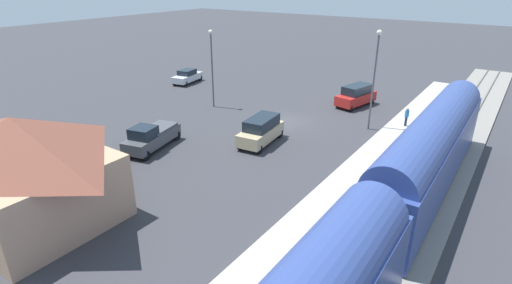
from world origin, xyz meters
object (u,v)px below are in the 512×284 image
object	(u,v)px
suv_tan	(261,130)
sedan_silver	(187,76)
pedestrian_on_platform	(407,115)
light_pole_near_platform	(375,70)
suv_red	(356,95)
station_building	(20,166)
light_pole_lot_center	(212,60)
pickup_charcoal	(151,137)

from	to	relation	value
suv_tan	sedan_silver	distance (m)	21.88
sedan_silver	suv_tan	bearing A→B (deg)	149.58
pedestrian_on_platform	light_pole_near_platform	size ratio (longest dim) A/B	0.20
sedan_silver	suv_red	bearing A→B (deg)	-171.89
station_building	sedan_silver	bearing A→B (deg)	-63.24
suv_tan	light_pole_lot_center	distance (m)	11.61
sedan_silver	light_pole_lot_center	size ratio (longest dim) A/B	0.60
suv_red	pickup_charcoal	bearing A→B (deg)	65.49
light_pole_near_platform	light_pole_lot_center	size ratio (longest dim) A/B	1.10
station_building	pedestrian_on_platform	xyz separation A→B (m)	(-13.92, -26.46, -1.83)
suv_red	sedan_silver	world-z (taller)	suv_red
station_building	light_pole_near_platform	distance (m)	27.08
suv_tan	station_building	bearing A→B (deg)	72.90
pedestrian_on_platform	station_building	bearing A→B (deg)	62.25
station_building	suv_red	distance (m)	31.49
station_building	light_pole_near_platform	xyz separation A→B (m)	(-11.20, -24.55, 2.28)
sedan_silver	light_pole_near_platform	xyz separation A→B (m)	(-25.03, 2.89, 4.52)
pickup_charcoal	sedan_silver	world-z (taller)	pickup_charcoal
pickup_charcoal	sedan_silver	size ratio (longest dim) A/B	1.20
suv_red	pickup_charcoal	distance (m)	22.01
suv_red	light_pole_lot_center	bearing A→B (deg)	35.89
light_pole_near_platform	suv_red	bearing A→B (deg)	-59.01
station_building	light_pole_near_platform	world-z (taller)	light_pole_near_platform
light_pole_near_platform	light_pole_lot_center	xyz separation A→B (m)	(15.77, 2.88, -0.43)
pedestrian_on_platform	light_pole_lot_center	distance (m)	19.45
pickup_charcoal	sedan_silver	xyz separation A→B (m)	(12.33, -16.97, -0.15)
suv_red	suv_tan	bearing A→B (deg)	79.58
suv_tan	light_pole_lot_center	world-z (taller)	light_pole_lot_center
station_building	suv_red	xyz separation A→B (m)	(-7.63, -30.49, -1.96)
suv_red	sedan_silver	xyz separation A→B (m)	(21.46, 3.06, -0.27)
sedan_silver	light_pole_lot_center	world-z (taller)	light_pole_lot_center
suv_tan	light_pole_near_platform	world-z (taller)	light_pole_near_platform
station_building	suv_tan	bearing A→B (deg)	-107.10
pedestrian_on_platform	pickup_charcoal	world-z (taller)	pickup_charcoal
sedan_silver	light_pole_lot_center	bearing A→B (deg)	148.11
pedestrian_on_platform	sedan_silver	bearing A→B (deg)	-2.02
station_building	pickup_charcoal	world-z (taller)	station_building
station_building	sedan_silver	size ratio (longest dim) A/B	2.26
suv_red	light_pole_lot_center	size ratio (longest dim) A/B	0.66
suv_tan	suv_red	world-z (taller)	same
station_building	sedan_silver	world-z (taller)	station_building
pedestrian_on_platform	light_pole_lot_center	bearing A→B (deg)	14.52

